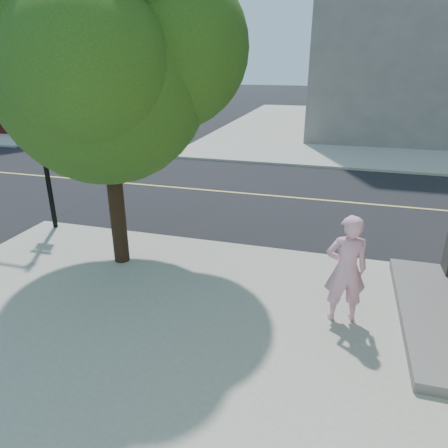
% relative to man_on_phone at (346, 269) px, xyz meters
% --- Properties ---
extents(ground, '(140.00, 140.00, 0.00)m').
position_rel_man_on_phone_xyz_m(ground, '(-7.37, 2.63, -1.12)').
color(ground, black).
rests_on(ground, ground).
extents(road_ew, '(140.00, 9.00, 0.01)m').
position_rel_man_on_phone_xyz_m(road_ew, '(-7.37, 7.13, -1.11)').
color(road_ew, black).
rests_on(road_ew, ground).
extents(sidewalk_ne, '(29.00, 25.00, 0.12)m').
position_rel_man_on_phone_xyz_m(sidewalk_ne, '(6.13, 24.13, -1.06)').
color(sidewalk_ne, '#A1A091').
rests_on(sidewalk_ne, ground).
extents(man_on_phone, '(0.81, 0.62, 2.00)m').
position_rel_man_on_phone_xyz_m(man_on_phone, '(0.00, 0.00, 0.00)').
color(man_on_phone, '#E8A3BD').
rests_on(man_on_phone, sidewalk_se).
extents(street_tree, '(5.25, 4.77, 6.97)m').
position_rel_man_on_phone_xyz_m(street_tree, '(-4.84, 1.01, 3.50)').
color(street_tree, black).
rests_on(street_tree, sidewalk_se).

